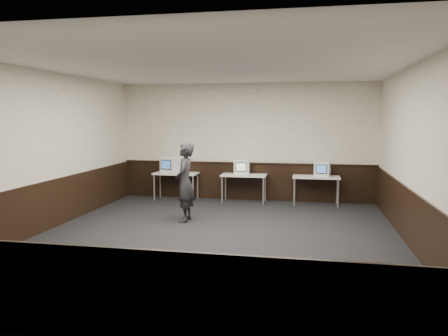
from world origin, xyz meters
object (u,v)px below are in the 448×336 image
(desk_left, at_px, (176,175))
(emac_center, at_px, (242,167))
(emac_left, at_px, (171,165))
(person, at_px, (185,182))
(desk_right, at_px, (316,179))
(desk_center, at_px, (244,177))
(emac_right, at_px, (322,169))

(desk_left, distance_m, emac_center, 1.86)
(emac_left, xyz_separation_m, emac_center, (1.99, 0.02, -0.02))
(emac_left, distance_m, person, 2.64)
(person, bearing_deg, emac_left, -158.57)
(emac_center, bearing_deg, emac_left, 177.01)
(desk_left, distance_m, desk_right, 3.80)
(desk_center, relative_size, emac_center, 2.63)
(desk_center, relative_size, desk_right, 1.00)
(emac_left, relative_size, emac_center, 1.23)
(desk_left, distance_m, emac_right, 3.96)
(desk_left, relative_size, person, 0.69)
(desk_right, distance_m, emac_right, 0.31)
(desk_center, height_order, emac_center, emac_center)
(desk_center, height_order, emac_right, emac_right)
(emac_left, bearing_deg, emac_right, 15.24)
(emac_right, bearing_deg, desk_center, -170.86)
(desk_center, bearing_deg, person, -111.67)
(emac_center, height_order, emac_right, emac_center)
(desk_center, xyz_separation_m, emac_left, (-2.05, 0.01, 0.29))
(desk_left, height_order, person, person)
(person, bearing_deg, emac_center, 156.64)
(emac_left, xyz_separation_m, emac_right, (4.10, -0.01, -0.03))
(desk_left, height_order, emac_center, emac_center)
(desk_center, distance_m, emac_right, 2.07)
(desk_center, height_order, emac_left, emac_left)
(desk_right, height_order, person, person)
(desk_right, height_order, emac_right, emac_right)
(emac_left, bearing_deg, desk_right, 15.32)
(desk_right, xyz_separation_m, person, (-2.85, -2.39, 0.18))
(emac_left, distance_m, emac_center, 1.99)
(desk_left, xyz_separation_m, desk_center, (1.90, 0.00, 0.00))
(emac_left, height_order, emac_center, emac_left)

